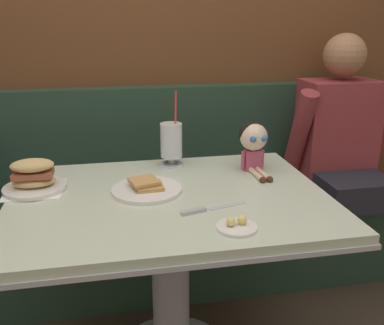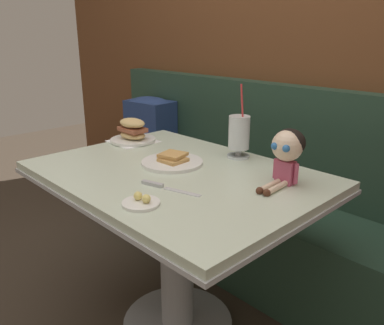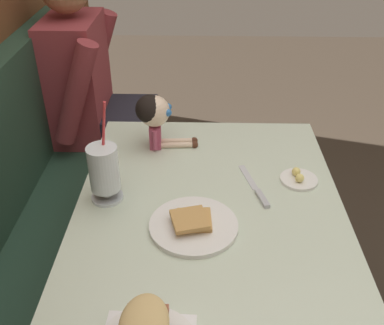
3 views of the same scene
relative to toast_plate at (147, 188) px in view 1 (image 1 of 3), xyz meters
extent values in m
cube|color=brown|center=(0.07, 0.82, 0.45)|extent=(4.40, 0.08, 2.40)
cube|color=#233D2D|center=(0.07, 0.54, -0.53)|extent=(2.60, 0.48, 0.45)
cube|color=#233D2D|center=(0.07, 0.73, -0.03)|extent=(2.60, 0.10, 0.55)
cube|color=beige|center=(0.07, -0.05, -0.03)|extent=(1.10, 0.80, 0.03)
cube|color=#B7BABF|center=(0.07, -0.05, -0.05)|extent=(1.11, 0.81, 0.02)
cylinder|color=#A5A8AD|center=(0.07, -0.05, -0.38)|extent=(0.14, 0.14, 0.65)
cylinder|color=white|center=(0.00, 0.00, 0.00)|extent=(0.25, 0.25, 0.01)
cube|color=tan|center=(0.01, 0.00, 0.01)|extent=(0.10, 0.10, 0.01)
cube|color=tan|center=(-0.01, 0.01, 0.02)|extent=(0.12, 0.12, 0.01)
cylinder|color=silver|center=(0.13, 0.26, -0.01)|extent=(0.10, 0.10, 0.01)
cylinder|color=silver|center=(0.13, 0.26, 0.01)|extent=(0.03, 0.03, 0.03)
cylinder|color=silver|center=(0.13, 0.26, 0.10)|extent=(0.09, 0.09, 0.14)
cylinder|color=brown|center=(0.13, 0.26, 0.09)|extent=(0.08, 0.08, 0.12)
cylinder|color=#DB383D|center=(0.15, 0.26, 0.19)|extent=(0.01, 0.04, 0.22)
cube|color=white|center=(-0.39, 0.09, -0.01)|extent=(0.21, 0.21, 0.00)
cylinder|color=white|center=(-0.39, 0.09, 0.00)|extent=(0.22, 0.22, 0.01)
ellipsoid|color=tan|center=(-0.39, 0.09, 0.02)|extent=(0.15, 0.10, 0.04)
cube|color=#995138|center=(-0.39, 0.09, 0.05)|extent=(0.14, 0.09, 0.02)
ellipsoid|color=tan|center=(-0.39, 0.09, 0.08)|extent=(0.15, 0.10, 0.04)
cylinder|color=white|center=(0.23, -0.33, -0.01)|extent=(0.12, 0.12, 0.01)
sphere|color=#F4E07A|center=(0.21, -0.33, 0.01)|extent=(0.03, 0.03, 0.03)
sphere|color=#F4E07A|center=(0.25, -0.33, 0.01)|extent=(0.03, 0.03, 0.03)
cube|color=silver|center=(0.25, -0.17, -0.01)|extent=(0.14, 0.06, 0.00)
cube|color=#B2B5BA|center=(0.13, -0.21, -0.01)|extent=(0.09, 0.04, 0.01)
cube|color=#B74C6B|center=(0.44, 0.15, 0.03)|extent=(0.07, 0.04, 0.08)
sphere|color=beige|center=(0.44, 0.15, 0.13)|extent=(0.11, 0.11, 0.11)
ellipsoid|color=black|center=(0.44, 0.16, 0.14)|extent=(0.12, 0.11, 0.10)
sphere|color=#2D6BB2|center=(0.42, 0.10, 0.13)|extent=(0.03, 0.03, 0.03)
sphere|color=#2D6BB2|center=(0.47, 0.10, 0.13)|extent=(0.03, 0.03, 0.03)
cylinder|color=beige|center=(0.43, 0.06, 0.00)|extent=(0.03, 0.12, 0.02)
cylinder|color=beige|center=(0.46, 0.07, 0.00)|extent=(0.03, 0.12, 0.02)
sphere|color=#4C2819|center=(0.44, 0.00, 0.00)|extent=(0.03, 0.03, 0.03)
sphere|color=#4C2819|center=(0.46, 0.01, 0.00)|extent=(0.03, 0.03, 0.03)
cylinder|color=#B74C6B|center=(0.40, 0.14, 0.04)|extent=(0.02, 0.02, 0.07)
cylinder|color=#B74C6B|center=(0.48, 0.15, 0.04)|extent=(0.02, 0.02, 0.07)
cube|color=maroon|center=(1.04, 0.57, -0.01)|extent=(0.38, 0.24, 0.58)
sphere|color=#9E704C|center=(1.04, 0.57, 0.40)|extent=(0.21, 0.21, 0.21)
cube|color=#23232D|center=(1.04, 0.39, -0.23)|extent=(0.34, 0.36, 0.14)
cylinder|color=maroon|center=(0.81, 0.52, 0.02)|extent=(0.09, 0.25, 0.48)
cylinder|color=maroon|center=(1.27, 0.52, 0.02)|extent=(0.09, 0.25, 0.48)
camera|label=1|loc=(-0.11, -1.40, 0.57)|focal=39.72mm
camera|label=2|loc=(1.16, -1.01, 0.50)|focal=37.08mm
camera|label=3|loc=(-0.96, -0.02, 0.83)|focal=42.20mm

